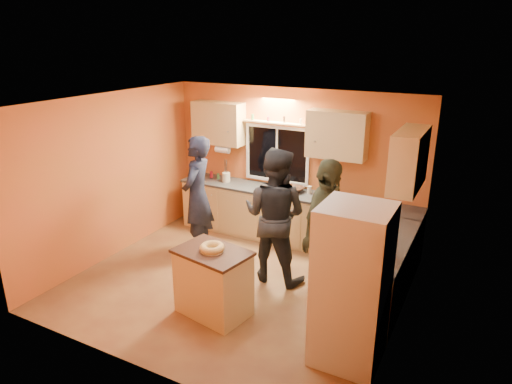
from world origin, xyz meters
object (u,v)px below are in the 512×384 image
Objects in this scene: island at (213,282)px; person_left at (197,196)px; person_center at (275,215)px; refrigerator at (352,286)px; person_right at (325,232)px.

person_left is (-1.19, 1.41, 0.52)m from island.
person_center is at bearing 86.70° from island.
refrigerator is at bearing 51.85° from person_left.
island is 0.52× the size of person_left.
person_center is (0.29, 1.19, 0.54)m from island.
person_left is at bearing -8.40° from person_center.
person_right is at bearing 51.14° from island.
refrigerator is 1.83m from island.
person_left is (-2.97, 1.45, 0.07)m from refrigerator.
person_center reaches higher than person_left.
island is 0.51× the size of person_right.
refrigerator is at bearing 140.35° from person_center.
island is 1.34m from person_center.
person_left reaches higher than island.
refrigerator is 1.21m from person_right.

